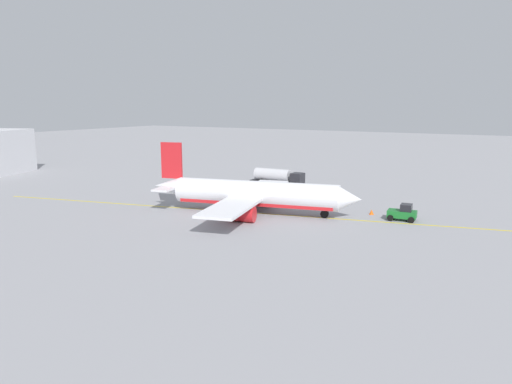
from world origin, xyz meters
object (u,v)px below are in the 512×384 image
object	(u,v)px
refueling_worker	(269,187)
safety_cone_nose	(372,212)
airplane	(253,195)
pushback_tug	(403,213)
fuel_tanker	(278,177)

from	to	relation	value
refueling_worker	safety_cone_nose	xyz separation A→B (m)	(20.50, -8.31, -0.47)
airplane	pushback_tug	distance (m)	20.12
airplane	pushback_tug	xyz separation A→B (m)	(19.10, 6.15, -1.58)
airplane	refueling_worker	xyz separation A→B (m)	(-5.89, 15.69, -1.77)
pushback_tug	refueling_worker	world-z (taller)	pushback_tug
airplane	refueling_worker	size ratio (longest dim) A/B	17.46
pushback_tug	refueling_worker	size ratio (longest dim) A/B	2.21
airplane	fuel_tanker	world-z (taller)	airplane
fuel_tanker	refueling_worker	bearing A→B (deg)	-75.81
airplane	fuel_tanker	xyz separation A→B (m)	(-7.39, 21.63, -0.86)
pushback_tug	safety_cone_nose	xyz separation A→B (m)	(-4.49, 1.23, -0.65)
fuel_tanker	pushback_tug	distance (m)	30.68
airplane	fuel_tanker	bearing A→B (deg)	108.86
pushback_tug	refueling_worker	distance (m)	26.74
airplane	refueling_worker	bearing A→B (deg)	110.56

